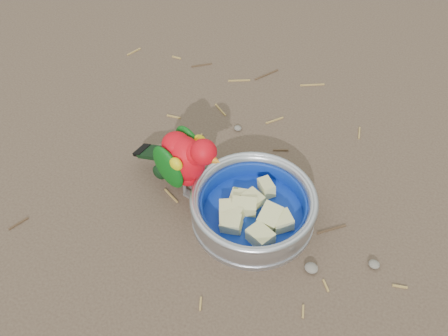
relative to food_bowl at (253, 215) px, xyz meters
The scene contains 6 objects.
ground 0.10m from the food_bowl, 167.38° to the right, with size 60.00×60.00×0.00m, color brown.
food_bowl is the anchor object (origin of this frame).
bowl_wall 0.03m from the food_bowl, ahead, with size 0.23×0.23×0.04m, color #B2B2BA, non-canonical shape.
fruit_wedges 0.02m from the food_bowl, ahead, with size 0.14×0.14×0.03m, color #DAD88A, non-canonical shape.
lory_parrot 0.16m from the food_bowl, behind, with size 0.09×0.18×0.15m, color red, non-canonical shape.
ground_debris 0.10m from the food_bowl, 128.04° to the left, with size 0.90×0.80×0.01m, color #A68140, non-canonical shape.
Camera 1 is at (0.31, -0.49, 0.75)m, focal length 40.00 mm.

